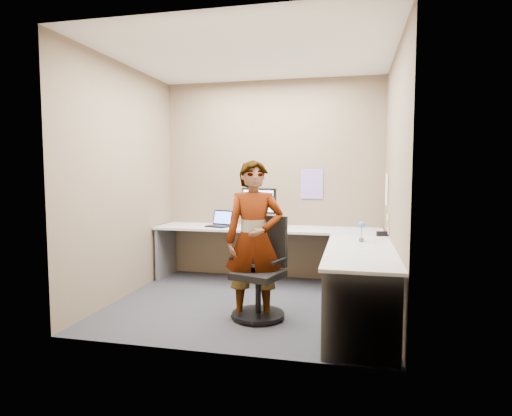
% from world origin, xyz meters
% --- Properties ---
extents(ground, '(3.00, 3.00, 0.00)m').
position_xyz_m(ground, '(0.00, 0.00, 0.00)').
color(ground, '#242529').
rests_on(ground, ground).
extents(wall_back, '(3.00, 0.00, 3.00)m').
position_xyz_m(wall_back, '(0.00, 1.30, 1.35)').
color(wall_back, brown).
rests_on(wall_back, ground).
extents(wall_right, '(0.00, 2.70, 2.70)m').
position_xyz_m(wall_right, '(1.50, 0.00, 1.35)').
color(wall_right, brown).
rests_on(wall_right, ground).
extents(wall_left, '(0.00, 2.70, 2.70)m').
position_xyz_m(wall_left, '(-1.50, 0.00, 1.35)').
color(wall_left, brown).
rests_on(wall_left, ground).
extents(ceiling, '(3.00, 3.00, 0.00)m').
position_xyz_m(ceiling, '(0.00, 0.00, 2.70)').
color(ceiling, white).
rests_on(ceiling, wall_back).
extents(desk, '(2.98, 2.58, 0.73)m').
position_xyz_m(desk, '(0.44, 0.39, 0.59)').
color(desk, '#B2B2B2').
rests_on(desk, ground).
extents(paper_ream, '(0.35, 0.30, 0.06)m').
position_xyz_m(paper_ream, '(-0.09, 0.86, 0.76)').
color(paper_ream, '#B93212').
rests_on(paper_ream, desk).
extents(monitor, '(0.48, 0.20, 0.46)m').
position_xyz_m(monitor, '(-0.09, 0.88, 1.06)').
color(monitor, black).
rests_on(monitor, paper_ream).
extents(laptop, '(0.36, 0.32, 0.21)m').
position_xyz_m(laptop, '(-0.64, 0.95, 0.78)').
color(laptop, black).
rests_on(laptop, desk).
extents(trackball_mouse, '(0.12, 0.08, 0.07)m').
position_xyz_m(trackball_mouse, '(-0.18, 1.06, 0.76)').
color(trackball_mouse, '#B7B7BC').
rests_on(trackball_mouse, desk).
extents(origami, '(0.10, 0.10, 0.06)m').
position_xyz_m(origami, '(0.13, 0.83, 0.76)').
color(origami, white).
rests_on(origami, desk).
extents(stapler, '(0.15, 0.07, 0.05)m').
position_xyz_m(stapler, '(1.44, 0.55, 0.76)').
color(stapler, black).
rests_on(stapler, desk).
extents(flower, '(0.07, 0.07, 0.22)m').
position_xyz_m(flower, '(1.19, 0.09, 0.87)').
color(flower, brown).
rests_on(flower, desk).
extents(calendar_purple, '(0.30, 0.01, 0.40)m').
position_xyz_m(calendar_purple, '(0.55, 1.29, 1.30)').
color(calendar_purple, '#846BB7').
rests_on(calendar_purple, wall_back).
extents(calendar_white, '(0.01, 0.28, 0.38)m').
position_xyz_m(calendar_white, '(1.49, 0.90, 1.25)').
color(calendar_white, white).
rests_on(calendar_white, wall_right).
extents(sticky_note_a, '(0.01, 0.07, 0.07)m').
position_xyz_m(sticky_note_a, '(1.49, 0.55, 0.95)').
color(sticky_note_a, '#F2E059').
rests_on(sticky_note_a, wall_right).
extents(sticky_note_b, '(0.01, 0.07, 0.07)m').
position_xyz_m(sticky_note_b, '(1.49, 0.60, 0.82)').
color(sticky_note_b, pink).
rests_on(sticky_note_b, wall_right).
extents(sticky_note_c, '(0.01, 0.07, 0.07)m').
position_xyz_m(sticky_note_c, '(1.49, 0.48, 0.80)').
color(sticky_note_c, pink).
rests_on(sticky_note_c, wall_right).
extents(sticky_note_d, '(0.01, 0.07, 0.07)m').
position_xyz_m(sticky_note_d, '(1.49, 0.70, 0.92)').
color(sticky_note_d, '#F2E059').
rests_on(sticky_note_d, wall_right).
extents(office_chair, '(0.57, 0.56, 1.00)m').
position_xyz_m(office_chair, '(0.21, -0.36, 0.41)').
color(office_chair, black).
rests_on(office_chair, ground).
extents(person, '(0.64, 0.49, 1.58)m').
position_xyz_m(person, '(0.15, -0.40, 0.79)').
color(person, '#999399').
rests_on(person, ground).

